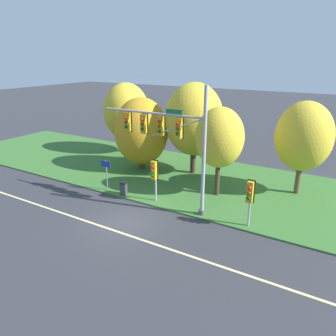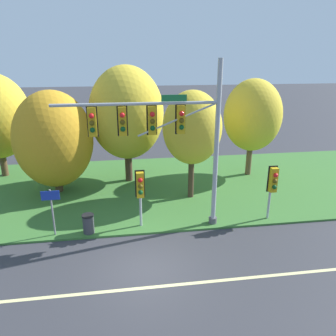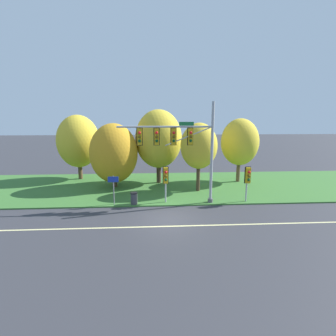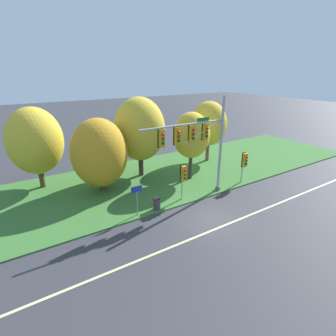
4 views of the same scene
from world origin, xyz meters
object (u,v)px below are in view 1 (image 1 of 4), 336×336
tree_left_of_mast (141,131)px  tree_mid_verge (219,138)px  route_sign_post (106,171)px  trash_bin (124,188)px  tree_nearest_road (126,112)px  tree_behind_signpost (194,120)px  traffic_signal_mast (169,135)px  pedestrian_signal_near_kerb (250,194)px  pedestrian_signal_further_along (154,172)px  tree_tall_centre (304,137)px

tree_left_of_mast → tree_mid_verge: (7.78, -1.96, 0.85)m
route_sign_post → trash_bin: route_sign_post is taller
tree_nearest_road → tree_mid_verge: size_ratio=1.11×
tree_left_of_mast → tree_nearest_road: bearing=140.8°
route_sign_post → tree_behind_signpost: bearing=60.9°
trash_bin → traffic_signal_mast: bearing=1.2°
pedestrian_signal_near_kerb → tree_nearest_road: 17.70m
pedestrian_signal_further_along → tree_behind_signpost: tree_behind_signpost is taller
pedestrian_signal_further_along → tree_nearest_road: (-8.82, 8.56, 2.01)m
tree_left_of_mast → tree_tall_centre: bearing=5.5°
tree_behind_signpost → trash_bin: tree_behind_signpost is taller
pedestrian_signal_near_kerb → tree_tall_centre: 7.04m
route_sign_post → tree_nearest_road: 10.28m
trash_bin → tree_left_of_mast: bearing=112.3°
route_sign_post → trash_bin: size_ratio=2.43×
tree_nearest_road → tree_behind_signpost: tree_behind_signpost is taller
tree_mid_verge → tree_behind_signpost: bearing=137.7°
tree_behind_signpost → trash_bin: bearing=-107.7°
route_sign_post → tree_left_of_mast: 5.63m
pedestrian_signal_near_kerb → tree_behind_signpost: size_ratio=0.39×
tree_left_of_mast → trash_bin: (2.19, -5.34, -2.77)m
pedestrian_signal_near_kerb → tree_mid_verge: size_ratio=0.46×
trash_bin → tree_tall_centre: bearing=32.4°
tree_mid_verge → trash_bin: size_ratio=6.62×
traffic_signal_mast → tree_left_of_mast: bearing=138.0°
traffic_signal_mast → trash_bin: size_ratio=8.37×
tree_nearest_road → tree_left_of_mast: bearing=-39.2°
pedestrian_signal_further_along → tree_tall_centre: size_ratio=0.44×
pedestrian_signal_further_along → tree_behind_signpost: 6.83m
pedestrian_signal_near_kerb → tree_mid_verge: (-3.32, 3.39, 2.07)m
tree_nearest_road → tree_behind_signpost: (8.45, -2.17, 0.39)m
pedestrian_signal_further_along → tree_tall_centre: tree_tall_centre is taller
tree_behind_signpost → pedestrian_signal_near_kerb: bearing=-44.0°
pedestrian_signal_near_kerb → tree_nearest_road: tree_nearest_road is taller
trash_bin → route_sign_post: bearing=178.9°
pedestrian_signal_near_kerb → tree_mid_verge: bearing=134.3°
route_sign_post → tree_tall_centre: bearing=28.8°
tree_left_of_mast → route_sign_post: bearing=-83.0°
tree_nearest_road → tree_left_of_mast: 5.43m
tree_left_of_mast → trash_bin: bearing=-67.7°
pedestrian_signal_near_kerb → tree_nearest_road: size_ratio=0.41×
tree_tall_centre → trash_bin: tree_tall_centre is taller
tree_nearest_road → tree_left_of_mast: (4.16, -3.39, -0.83)m
tree_mid_verge → trash_bin: bearing=-148.8°
tree_behind_signpost → pedestrian_signal_further_along: bearing=-86.7°
tree_tall_centre → tree_behind_signpost: bearing=180.0°
traffic_signal_mast → tree_mid_verge: 3.88m
tree_nearest_road → tree_left_of_mast: size_ratio=1.13×
route_sign_post → tree_nearest_road: tree_nearest_road is taller
route_sign_post → trash_bin: (1.54, -0.03, -1.02)m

